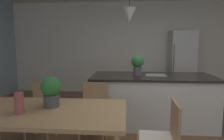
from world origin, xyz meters
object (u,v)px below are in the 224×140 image
object	(u,v)px
dining_table	(43,116)
chair_kitchen_end	(162,139)
potted_plant_on_island	(138,64)
chair_far_right	(94,110)
potted_plant_on_table	(51,90)
vase_on_dining_table	(19,103)
chair_far_left	(42,109)
refrigerator	(181,64)
kitchen_island	(152,99)

from	to	relation	value
dining_table	chair_kitchen_end	world-z (taller)	chair_kitchen_end
dining_table	chair_kitchen_end	size ratio (longest dim) A/B	2.05
dining_table	potted_plant_on_island	bearing A→B (deg)	54.99
dining_table	chair_far_right	distance (m)	0.94
potted_plant_on_table	vase_on_dining_table	xyz separation A→B (m)	(-0.24, -0.23, -0.08)
chair_far_left	refrigerator	world-z (taller)	refrigerator
chair_kitchen_end	chair_far_right	xyz separation A→B (m)	(-0.86, 0.83, 0.00)
chair_far_right	potted_plant_on_table	bearing A→B (deg)	-115.58
chair_far_left	chair_far_right	size ratio (longest dim) A/B	1.00
dining_table	refrigerator	xyz separation A→B (m)	(2.40, 3.54, 0.23)
kitchen_island	refrigerator	world-z (taller)	refrigerator
chair_kitchen_end	kitchen_island	bearing A→B (deg)	86.68
refrigerator	vase_on_dining_table	xyz separation A→B (m)	(-2.58, -3.66, -0.05)
chair_far_left	vase_on_dining_table	xyz separation A→B (m)	(0.22, -0.96, 0.39)
potted_plant_on_island	potted_plant_on_table	distance (m)	1.78
kitchen_island	potted_plant_on_island	bearing A→B (deg)	180.00
chair_far_left	vase_on_dining_table	size ratio (longest dim) A/B	3.98
potted_plant_on_island	potted_plant_on_table	size ratio (longest dim) A/B	1.04
potted_plant_on_table	vase_on_dining_table	bearing A→B (deg)	-135.56
potted_plant_on_table	chair_kitchen_end	bearing A→B (deg)	-5.13
chair_far_right	potted_plant_on_table	world-z (taller)	potted_plant_on_table
chair_far_left	vase_on_dining_table	distance (m)	1.06
chair_far_right	potted_plant_on_island	world-z (taller)	potted_plant_on_island
dining_table	vase_on_dining_table	xyz separation A→B (m)	(-0.18, -0.13, 0.18)
refrigerator	potted_plant_on_island	xyz separation A→B (m)	(-1.32, -1.99, 0.20)
dining_table	potted_plant_on_table	size ratio (longest dim) A/B	5.12
dining_table	kitchen_island	xyz separation A→B (m)	(1.35, 1.55, -0.22)
chair_far_left	potted_plant_on_table	size ratio (longest dim) A/B	2.50
chair_kitchen_end	refrigerator	distance (m)	3.74
chair_far_right	kitchen_island	xyz separation A→B (m)	(0.95, 0.72, -0.01)
chair_kitchen_end	potted_plant_on_island	distance (m)	1.69
chair_far_right	refrigerator	world-z (taller)	refrigerator
dining_table	kitchen_island	bearing A→B (deg)	48.91
chair_kitchen_end	kitchen_island	size ratio (longest dim) A/B	0.40
chair_far_left	potted_plant_on_island	distance (m)	1.77
potted_plant_on_island	chair_far_left	bearing A→B (deg)	-154.08
chair_far_right	potted_plant_on_island	size ratio (longest dim) A/B	2.40
chair_far_left	chair_far_right	distance (m)	0.80
dining_table	potted_plant_on_table	xyz separation A→B (m)	(0.06, 0.11, 0.26)
kitchen_island	potted_plant_on_table	size ratio (longest dim) A/B	6.21
chair_kitchen_end	vase_on_dining_table	world-z (taller)	vase_on_dining_table
kitchen_island	potted_plant_on_island	xyz separation A→B (m)	(-0.27, 0.00, 0.65)
chair_far_right	refrigerator	xyz separation A→B (m)	(2.00, 2.71, 0.44)
chair_far_left	potted_plant_on_island	xyz separation A→B (m)	(1.49, 0.72, 0.64)
chair_far_left	chair_kitchen_end	size ratio (longest dim) A/B	1.00
dining_table	refrigerator	world-z (taller)	refrigerator
refrigerator	potted_plant_on_table	xyz separation A→B (m)	(-2.34, -3.43, 0.03)
vase_on_dining_table	dining_table	bearing A→B (deg)	35.19
potted_plant_on_island	chair_kitchen_end	bearing A→B (deg)	-83.53
kitchen_island	dining_table	bearing A→B (deg)	-131.09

